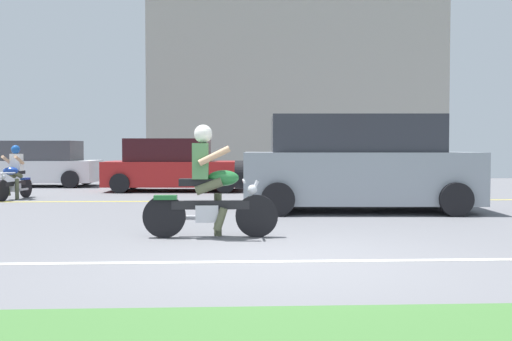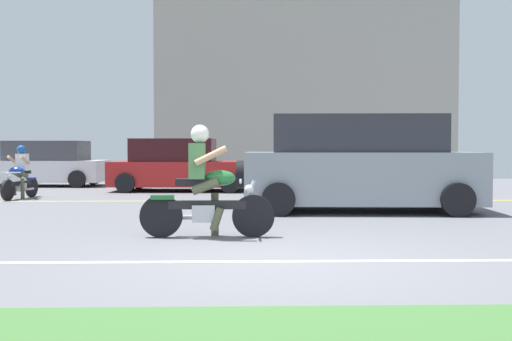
# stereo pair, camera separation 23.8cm
# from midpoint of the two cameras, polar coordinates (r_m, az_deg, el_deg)

# --- Properties ---
(ground) EXTENTS (56.00, 30.00, 0.04)m
(ground) POSITION_cam_midpoint_polar(r_m,az_deg,el_deg) (9.98, 0.26, -5.39)
(ground) COLOR slate
(lane_line_near) EXTENTS (50.40, 0.12, 0.01)m
(lane_line_near) POSITION_cam_midpoint_polar(r_m,az_deg,el_deg) (6.96, 1.60, -8.53)
(lane_line_near) COLOR silver
(lane_line_near) RESTS_ON ground
(lane_line_far) EXTENTS (50.40, 0.12, 0.01)m
(lane_line_far) POSITION_cam_midpoint_polar(r_m,az_deg,el_deg) (14.65, -0.72, -2.87)
(lane_line_far) COLOR yellow
(lane_line_far) RESTS_ON ground
(motorcyclist) EXTENTS (1.94, 0.63, 1.62)m
(motorcyclist) POSITION_cam_midpoint_polar(r_m,az_deg,el_deg) (8.75, -5.19, -1.83)
(motorcyclist) COLOR black
(motorcyclist) RESTS_ON ground
(suv_nearby) EXTENTS (4.90, 2.39, 1.94)m
(suv_nearby) POSITION_cam_midpoint_polar(r_m,az_deg,el_deg) (12.49, 8.90, 0.54)
(suv_nearby) COLOR #8C939E
(suv_nearby) RESTS_ON ground
(parked_car_0) EXTENTS (4.37, 2.15, 1.51)m
(parked_car_0) POSITION_cam_midpoint_polar(r_m,az_deg,el_deg) (21.42, -20.41, 0.49)
(parked_car_0) COLOR silver
(parked_car_0) RESTS_ON ground
(parked_car_1) EXTENTS (4.23, 2.21, 1.55)m
(parked_car_1) POSITION_cam_midpoint_polar(r_m,az_deg,el_deg) (18.17, -8.06, 0.37)
(parked_car_1) COLOR #AD1E1E
(parked_car_1) RESTS_ON ground
(motorcyclist_distant) EXTENTS (0.57, 1.60, 1.35)m
(motorcyclist_distant) POSITION_cam_midpoint_polar(r_m,az_deg,el_deg) (16.31, -22.13, -0.51)
(motorcyclist_distant) COLOR black
(motorcyclist_distant) RESTS_ON ground
(building_far) EXTENTS (13.05, 4.00, 8.05)m
(building_far) POSITION_cam_midpoint_polar(r_m,az_deg,el_deg) (28.17, 3.38, 7.77)
(building_far) COLOR #A8A399
(building_far) RESTS_ON ground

